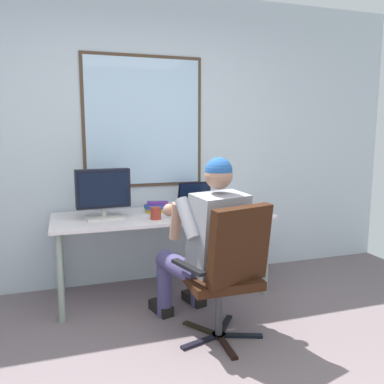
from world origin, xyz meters
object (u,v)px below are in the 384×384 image
object	(u,v)px
desk	(162,222)
wine_glass	(175,207)
crt_monitor	(103,191)
coffee_mug	(156,213)
laptop	(198,203)
person_seated	(207,241)
book_stack	(157,207)
office_chair	(229,266)
cd_case	(242,212)

from	to	relation	value
desk	wine_glass	xyz separation A→B (m)	(0.07, -0.19, 0.17)
crt_monitor	coffee_mug	xyz separation A→B (m)	(0.40, -0.18, -0.18)
desk	laptop	size ratio (longest dim) A/B	5.33
person_seated	desk	bearing A→B (deg)	102.05
desk	laptop	xyz separation A→B (m)	(0.36, 0.09, 0.14)
laptop	book_stack	bearing A→B (deg)	178.99
laptop	book_stack	xyz separation A→B (m)	(-0.38, 0.01, -0.02)
crt_monitor	laptop	bearing A→B (deg)	6.62
desk	person_seated	xyz separation A→B (m)	(0.15, -0.71, 0.01)
desk	book_stack	bearing A→B (deg)	101.66
book_stack	office_chair	bearing A→B (deg)	-77.43
laptop	desk	bearing A→B (deg)	-165.25
crt_monitor	wine_glass	size ratio (longest dim) A/B	3.26
office_chair	person_seated	xyz separation A→B (m)	(-0.07, 0.26, 0.11)
laptop	person_seated	bearing A→B (deg)	-104.43
desk	cd_case	xyz separation A→B (m)	(0.69, -0.15, 0.08)
person_seated	cd_case	world-z (taller)	person_seated
person_seated	wine_glass	distance (m)	0.55
person_seated	laptop	xyz separation A→B (m)	(0.21, 0.81, 0.13)
desk	office_chair	distance (m)	1.00
office_chair	person_seated	size ratio (longest dim) A/B	0.77
laptop	coffee_mug	world-z (taller)	laptop
coffee_mug	office_chair	bearing A→B (deg)	-68.07
person_seated	laptop	distance (m)	0.84
person_seated	book_stack	distance (m)	0.84
cd_case	person_seated	bearing A→B (deg)	-134.04
crt_monitor	book_stack	distance (m)	0.52
crt_monitor	wine_glass	bearing A→B (deg)	-18.26
laptop	wine_glass	xyz separation A→B (m)	(-0.29, -0.29, 0.03)
wine_glass	coffee_mug	world-z (taller)	wine_glass
office_chair	laptop	world-z (taller)	office_chair
person_seated	book_stack	bearing A→B (deg)	102.00
person_seated	cd_case	size ratio (longest dim) A/B	7.12
person_seated	laptop	world-z (taller)	person_seated
wine_glass	cd_case	distance (m)	0.63
crt_monitor	person_seated	bearing A→B (deg)	-47.37
cd_case	book_stack	bearing A→B (deg)	160.53
desk	laptop	world-z (taller)	laptop
office_chair	coffee_mug	distance (m)	0.88
office_chair	cd_case	bearing A→B (deg)	59.73
office_chair	coffee_mug	world-z (taller)	office_chair
person_seated	cd_case	distance (m)	0.78
crt_monitor	book_stack	bearing A→B (deg)	12.54
office_chair	crt_monitor	xyz separation A→B (m)	(-0.72, 0.96, 0.40)
laptop	coffee_mug	size ratio (longest dim) A/B	3.50
wine_glass	coffee_mug	distance (m)	0.17
laptop	book_stack	size ratio (longest dim) A/B	1.61
office_chair	person_seated	distance (m)	0.29
office_chair	cd_case	distance (m)	0.96
cd_case	crt_monitor	bearing A→B (deg)	173.00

